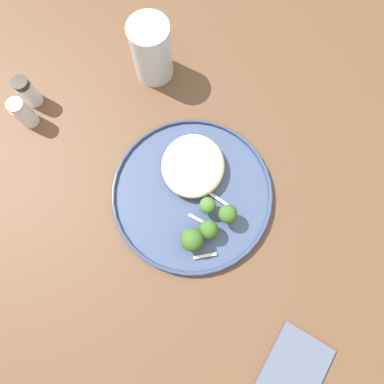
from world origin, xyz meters
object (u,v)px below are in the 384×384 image
(seared_scallop_on_noodles, at_px, (207,185))
(broccoli_floret_left_leaning, at_px, (192,240))
(seared_scallop_tiny_bay, at_px, (207,147))
(broccoli_floret_tall_stalk, at_px, (228,214))
(pepper_shaker, at_px, (28,92))
(dinner_plate, at_px, (192,194))
(seared_scallop_large_seared, at_px, (191,183))
(water_glass, at_px, (152,54))
(salt_shaker, at_px, (23,113))
(seared_scallop_right_edge, at_px, (193,167))
(broccoli_floret_right_tilted, at_px, (208,206))
(seared_scallop_half_hidden, at_px, (196,155))
(folded_napkin, at_px, (290,379))
(broccoli_floret_front_edge, at_px, (208,230))
(seared_scallop_rear_pale, at_px, (182,157))

(seared_scallop_on_noodles, distance_m, broccoli_floret_left_leaning, 0.11)
(seared_scallop_tiny_bay, bearing_deg, broccoli_floret_left_leaning, 174.32)
(broccoli_floret_tall_stalk, height_order, pepper_shaker, pepper_shaker)
(dinner_plate, height_order, seared_scallop_large_seared, seared_scallop_large_seared)
(seared_scallop_tiny_bay, distance_m, water_glass, 0.20)
(salt_shaker, bearing_deg, broccoli_floret_tall_stalk, -114.04)
(seared_scallop_on_noodles, xyz_separation_m, broccoli_floret_left_leaning, (-0.10, 0.02, 0.02))
(seared_scallop_right_edge, bearing_deg, dinner_plate, -178.92)
(pepper_shaker, bearing_deg, broccoli_floret_left_leaning, -128.69)
(broccoli_floret_right_tilted, distance_m, salt_shaker, 0.38)
(seared_scallop_right_edge, distance_m, seared_scallop_half_hidden, 0.02)
(water_glass, bearing_deg, seared_scallop_half_hidden, -153.40)
(dinner_plate, distance_m, seared_scallop_large_seared, 0.02)
(broccoli_floret_tall_stalk, height_order, folded_napkin, broccoli_floret_tall_stalk)
(seared_scallop_tiny_bay, relative_size, folded_napkin, 0.15)
(water_glass, distance_m, folded_napkin, 0.61)
(broccoli_floret_left_leaning, distance_m, broccoli_floret_front_edge, 0.03)
(dinner_plate, distance_m, folded_napkin, 0.34)
(broccoli_floret_left_leaning, height_order, broccoli_floret_tall_stalk, same)
(seared_scallop_right_edge, distance_m, folded_napkin, 0.38)
(seared_scallop_half_hidden, xyz_separation_m, pepper_shaker, (0.10, 0.32, 0.01))
(seared_scallop_on_noodles, distance_m, broccoli_floret_right_tilted, 0.04)
(water_glass, relative_size, salt_shaker, 1.83)
(dinner_plate, bearing_deg, folded_napkin, -149.59)
(salt_shaker, bearing_deg, seared_scallop_rear_pale, -102.35)
(broccoli_floret_left_leaning, bearing_deg, broccoli_floret_right_tilted, -21.28)
(seared_scallop_right_edge, relative_size, seared_scallop_tiny_bay, 1.03)
(broccoli_floret_left_leaning, relative_size, broccoli_floret_right_tilted, 1.20)
(seared_scallop_half_hidden, distance_m, broccoli_floret_left_leaning, 0.16)
(seared_scallop_right_edge, distance_m, broccoli_floret_tall_stalk, 0.11)
(seared_scallop_on_noodles, height_order, salt_shaker, salt_shaker)
(broccoli_floret_left_leaning, height_order, folded_napkin, broccoli_floret_left_leaning)
(seared_scallop_large_seared, xyz_separation_m, seared_scallop_half_hidden, (0.05, -0.01, -0.00))
(seared_scallop_on_noodles, bearing_deg, dinner_plate, 118.93)
(seared_scallop_half_hidden, bearing_deg, seared_scallop_large_seared, 174.56)
(pepper_shaker, bearing_deg, broccoli_floret_tall_stalk, -119.30)
(seared_scallop_tiny_bay, bearing_deg, water_glass, 33.59)
(dinner_plate, xyz_separation_m, pepper_shaker, (0.17, 0.32, 0.02))
(broccoli_floret_right_tilted, bearing_deg, seared_scallop_half_hidden, 14.63)
(salt_shaker, bearing_deg, seared_scallop_on_noodles, -108.36)
(folded_napkin, distance_m, salt_shaker, 0.65)
(seared_scallop_half_hidden, relative_size, broccoli_floret_left_leaning, 0.58)
(broccoli_floret_left_leaning, height_order, broccoli_floret_right_tilted, broccoli_floret_left_leaning)
(seared_scallop_large_seared, relative_size, seared_scallop_tiny_bay, 1.26)
(broccoli_floret_left_leaning, height_order, pepper_shaker, pepper_shaker)
(broccoli_floret_front_edge, height_order, water_glass, water_glass)
(seared_scallop_on_noodles, xyz_separation_m, seared_scallop_large_seared, (0.00, 0.03, 0.00))
(broccoli_floret_tall_stalk, xyz_separation_m, folded_napkin, (-0.25, -0.11, -0.04))
(seared_scallop_half_hidden, bearing_deg, seared_scallop_tiny_bay, -49.28)
(dinner_plate, height_order, water_glass, water_glass)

